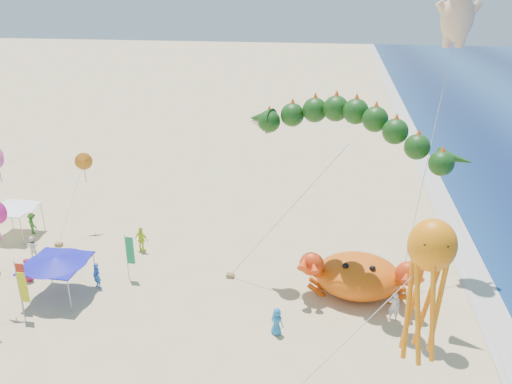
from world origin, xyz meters
The scene contains 11 objects.
ground centered at (0.00, 0.00, 0.00)m, with size 320.00×320.00×0.00m, color #D1B784.
foam_strip centered at (12.00, 0.00, 0.01)m, with size 320.00×320.00×0.00m, color silver.
crab_inflatable centered at (4.26, 2.25, 1.36)m, with size 7.02×4.44×3.08m.
dragon_kite centered at (2.97, 2.04, 10.25)m, with size 13.12×6.54×11.61m.
cherub_kite centered at (9.07, 8.11, 16.40)m, with size 3.48×6.66×18.43m.
octopus_kite centered at (6.49, -6.10, 6.39)m, with size 6.34×1.75×9.13m.
canopy_blue centered at (-13.73, -0.86, 2.44)m, with size 3.75×3.75×2.71m.
canopy_white centered at (-21.22, 6.10, 2.44)m, with size 3.30×3.30×2.71m.
feather_flags centered at (-14.76, -0.78, 2.01)m, with size 10.10×5.06×3.20m.
beachgoers centered at (-12.50, 1.33, 0.84)m, with size 27.40×12.85×1.87m.
small_kites centered at (-17.04, 2.62, 5.68)m, with size 4.81×14.11×8.03m.
Camera 1 is at (2.49, -24.66, 17.46)m, focal length 35.00 mm.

